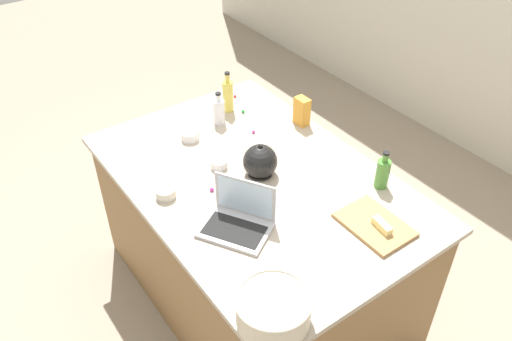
# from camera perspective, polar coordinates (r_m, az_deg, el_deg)

# --- Properties ---
(ground_plane) EXTENTS (12.00, 12.00, 0.00)m
(ground_plane) POSITION_cam_1_polar(r_m,az_deg,el_deg) (3.32, -0.00, -13.03)
(ground_plane) COLOR gray
(island_counter) EXTENTS (1.78, 1.19, 0.90)m
(island_counter) POSITION_cam_1_polar(r_m,az_deg,el_deg) (2.98, -0.00, -7.57)
(island_counter) COLOR olive
(island_counter) RESTS_ON ground
(laptop) EXTENTS (0.38, 0.35, 0.22)m
(laptop) POSITION_cam_1_polar(r_m,az_deg,el_deg) (2.39, -1.93, -5.31)
(laptop) COLOR #B7B7BC
(laptop) RESTS_ON island_counter
(mixing_bowl_large) EXTENTS (0.30, 0.30, 0.13)m
(mixing_bowl_large) POSITION_cam_1_polar(r_m,az_deg,el_deg) (2.03, 1.90, -14.87)
(mixing_bowl_large) COLOR beige
(mixing_bowl_large) RESTS_ON island_counter
(bottle_vinegar) EXTENTS (0.07, 0.07, 0.20)m
(bottle_vinegar) POSITION_cam_1_polar(r_m,az_deg,el_deg) (3.08, -4.08, 6.52)
(bottle_vinegar) COLOR white
(bottle_vinegar) RESTS_ON island_counter
(bottle_oil) EXTENTS (0.06, 0.06, 0.26)m
(bottle_oil) POSITION_cam_1_polar(r_m,az_deg,el_deg) (3.18, -3.09, 8.21)
(bottle_oil) COLOR #DBC64C
(bottle_oil) RESTS_ON island_counter
(bottle_olive) EXTENTS (0.07, 0.07, 0.21)m
(bottle_olive) POSITION_cam_1_polar(r_m,az_deg,el_deg) (2.66, 13.71, -0.25)
(bottle_olive) COLOR #4C8C38
(bottle_olive) RESTS_ON island_counter
(kettle) EXTENTS (0.21, 0.18, 0.20)m
(kettle) POSITION_cam_1_polar(r_m,az_deg,el_deg) (2.66, 0.47, 0.96)
(kettle) COLOR black
(kettle) RESTS_ON island_counter
(cutting_board) EXTENTS (0.33, 0.24, 0.02)m
(cutting_board) POSITION_cam_1_polar(r_m,az_deg,el_deg) (2.47, 12.86, -5.81)
(cutting_board) COLOR #AD7F4C
(cutting_board) RESTS_ON island_counter
(butter_stick_left) EXTENTS (0.11, 0.05, 0.04)m
(butter_stick_left) POSITION_cam_1_polar(r_m,az_deg,el_deg) (2.44, 13.65, -5.88)
(butter_stick_left) COLOR #F4E58C
(butter_stick_left) RESTS_ON cutting_board
(ramekin_small) EXTENTS (0.09, 0.09, 0.04)m
(ramekin_small) POSITION_cam_1_polar(r_m,az_deg,el_deg) (2.75, -4.10, 0.74)
(ramekin_small) COLOR white
(ramekin_small) RESTS_ON island_counter
(ramekin_medium) EXTENTS (0.10, 0.10, 0.05)m
(ramekin_medium) POSITION_cam_1_polar(r_m,az_deg,el_deg) (2.59, -9.88, -2.41)
(ramekin_medium) COLOR beige
(ramekin_medium) RESTS_ON island_counter
(ramekin_wide) EXTENTS (0.10, 0.10, 0.05)m
(ramekin_wide) POSITION_cam_1_polar(r_m,az_deg,el_deg) (2.98, -7.26, 3.85)
(ramekin_wide) COLOR white
(ramekin_wide) RESTS_ON island_counter
(candy_bag) EXTENTS (0.09, 0.06, 0.17)m
(candy_bag) POSITION_cam_1_polar(r_m,az_deg,el_deg) (3.07, 5.05, 6.49)
(candy_bag) COLOR gold
(candy_bag) RESTS_ON island_counter
(candy_0) EXTENTS (0.02, 0.02, 0.02)m
(candy_0) POSITION_cam_1_polar(r_m,az_deg,el_deg) (3.01, -0.28, 4.26)
(candy_0) COLOR #CC3399
(candy_0) RESTS_ON island_counter
(candy_1) EXTENTS (0.02, 0.02, 0.02)m
(candy_1) POSITION_cam_1_polar(r_m,az_deg,el_deg) (3.37, -2.32, 8.13)
(candy_1) COLOR red
(candy_1) RESTS_ON island_counter
(candy_2) EXTENTS (0.02, 0.02, 0.02)m
(candy_2) POSITION_cam_1_polar(r_m,az_deg,el_deg) (2.61, -4.87, -2.08)
(candy_2) COLOR #CC3399
(candy_2) RESTS_ON island_counter
(candy_3) EXTENTS (0.02, 0.02, 0.02)m
(candy_3) POSITION_cam_1_polar(r_m,az_deg,el_deg) (3.20, -1.43, 6.50)
(candy_3) COLOR green
(candy_3) RESTS_ON island_counter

